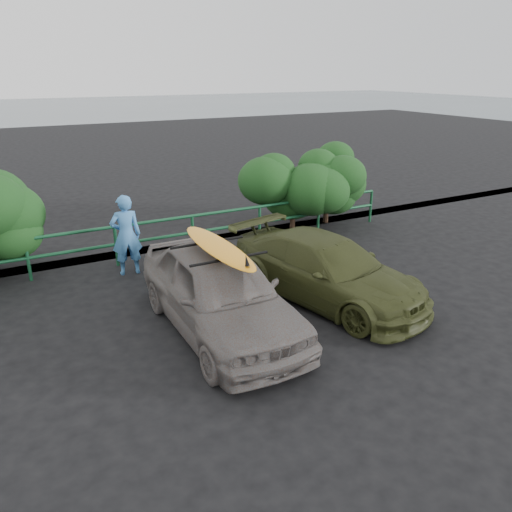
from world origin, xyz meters
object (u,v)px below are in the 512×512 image
Objects in this scene: guardrail at (156,239)px; man at (126,235)px; surfboard at (218,247)px; sedan at (219,292)px; olive_vehicle at (326,270)px.

guardrail is 7.31× the size of man.
man is at bearing -144.25° from guardrail.
guardrail is at bearing -138.26° from man.
surfboard is at bearing 108.44° from man.
guardrail is at bearing 88.69° from surfboard.
man is (-0.78, 3.53, 0.18)m from sedan.
guardrail is 4.18m from sedan.
surfboard is at bearing 170.36° from olive_vehicle.
guardrail is 3.06× the size of sedan.
olive_vehicle is 4.71m from man.
man reaches higher than guardrail.
man reaches higher than sedan.
sedan is 2.39× the size of man.
man is 0.71× the size of surfboard.
guardrail is at bearing 107.50° from olive_vehicle.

